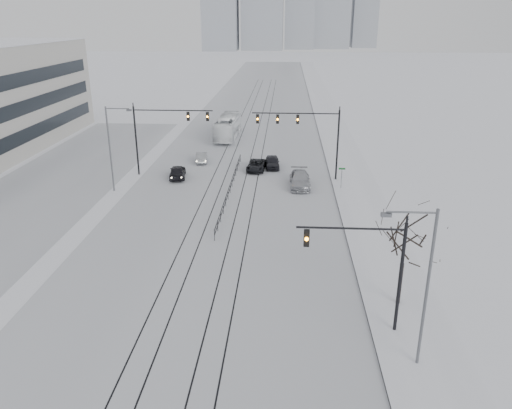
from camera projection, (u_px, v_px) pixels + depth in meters
name	position (u px, v px, depth m)	size (l,w,h in m)	color
ground	(165.00, 394.00, 24.70)	(500.00, 500.00, 0.00)	white
road	(250.00, 131.00, 80.69)	(22.00, 260.00, 0.02)	silver
sidewalk_east	(334.00, 132.00, 79.91)	(5.00, 260.00, 0.16)	white
curb	(319.00, 132.00, 80.06)	(0.10, 260.00, 0.12)	gray
parking_strip	(65.00, 175.00, 58.48)	(14.00, 60.00, 0.03)	silver
tram_rails	(239.00, 166.00, 62.02)	(5.30, 180.00, 0.01)	black
traffic_mast_near	(373.00, 262.00, 28.07)	(6.10, 0.37, 7.00)	black
traffic_mast_ne	(308.00, 130.00, 54.86)	(9.60, 0.37, 8.00)	black
traffic_mast_nw	(161.00, 128.00, 56.80)	(9.10, 0.37, 8.00)	black
street_light_east	(422.00, 279.00, 24.94)	(2.73, 0.25, 9.00)	#595B60
street_light_west	(112.00, 143.00, 51.54)	(2.73, 0.25, 9.00)	#595B60
bare_tree	(405.00, 242.00, 30.77)	(4.40, 4.40, 6.10)	black
median_fence	(230.00, 188.00, 52.51)	(0.06, 24.00, 1.00)	black
street_sign	(342.00, 175.00, 53.33)	(0.70, 0.06, 2.40)	#595B60
sedan_sb_inner	(178.00, 172.00, 57.37)	(1.75, 4.36, 1.49)	black
sedan_sb_outer	(202.00, 157.00, 63.67)	(1.36, 3.90, 1.29)	#919498
sedan_nb_front	(256.00, 165.00, 60.25)	(2.05, 4.45, 1.24)	black
sedan_nb_right	(300.00, 180.00, 54.39)	(2.19, 5.40, 1.57)	#AAACB2
sedan_nb_far	(272.00, 162.00, 61.28)	(1.68, 4.17, 1.42)	black
box_truck	(228.00, 127.00, 76.10)	(2.77, 11.83, 3.30)	white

